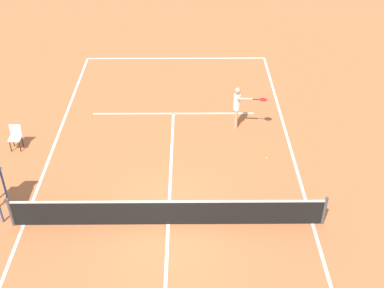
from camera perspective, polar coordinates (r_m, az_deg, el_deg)
ground_plane at (r=15.86m, az=-2.73°, el=-9.13°), size 60.00×60.00×0.00m
court_lines at (r=15.86m, az=-2.73°, el=-9.12°), size 9.18×24.36×0.01m
tennis_net at (r=15.52m, az=-2.78°, el=-7.81°), size 9.78×0.10×1.07m
player_serving at (r=19.80m, az=5.31°, el=4.59°), size 1.29×0.66×1.79m
tennis_ball at (r=18.65m, az=8.55°, el=-1.63°), size 0.07×0.07×0.07m
courtside_chair_mid at (r=19.91m, az=-19.54°, el=0.87°), size 0.44×0.46×0.95m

